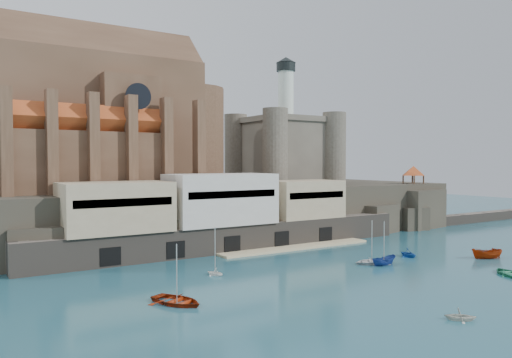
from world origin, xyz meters
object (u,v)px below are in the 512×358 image
object	(u,v)px
church	(105,124)
boat_1	(460,320)
castle_keep	(284,147)
boat_2	(384,265)
pavilion	(413,172)
boat_0	(177,304)

from	to	relation	value
church	boat_1	bearing A→B (deg)	-76.65
castle_keep	boat_2	xyz separation A→B (m)	(-12.04, -41.41, -18.31)
boat_1	boat_2	size ratio (longest dim) A/B	0.66
castle_keep	pavilion	size ratio (longest dim) A/B	4.58
church	pavilion	size ratio (longest dim) A/B	7.34
church	pavilion	distance (m)	68.65
church	boat_1	size ratio (longest dim) A/B	16.28
pavilion	boat_1	size ratio (longest dim) A/B	2.22
church	boat_2	bearing A→B (deg)	-56.27
castle_keep	boat_0	distance (m)	65.48
castle_keep	boat_0	size ratio (longest dim) A/B	4.63
pavilion	boat_0	distance (m)	77.87
pavilion	castle_keep	bearing A→B (deg)	149.82
castle_keep	boat_2	size ratio (longest dim) A/B	6.65
church	boat_2	size ratio (longest dim) A/B	10.67
boat_1	castle_keep	bearing A→B (deg)	22.38
boat_0	boat_1	world-z (taller)	boat_0
church	castle_keep	bearing A→B (deg)	-1.11
castle_keep	pavilion	world-z (taller)	castle_keep
boat_1	boat_2	bearing A→B (deg)	13.04
boat_0	boat_2	bearing A→B (deg)	-19.07
boat_2	pavilion	bearing A→B (deg)	-54.94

